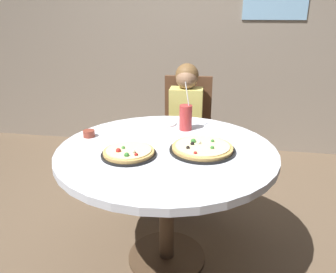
{
  "coord_description": "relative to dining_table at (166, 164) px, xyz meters",
  "views": [
    {
      "loc": [
        0.3,
        -1.68,
        1.46
      ],
      "look_at": [
        0.0,
        0.05,
        0.8
      ],
      "focal_mm": 35.81,
      "sensor_mm": 36.0,
      "label": 1
    }
  ],
  "objects": [
    {
      "name": "ground_plane",
      "position": [
        0.0,
        0.0,
        -0.65
      ],
      "size": [
        8.0,
        8.0,
        0.0
      ],
      "primitive_type": "plane",
      "color": "brown"
    },
    {
      "name": "diner_child",
      "position": [
        0.0,
        0.83,
        -0.17
      ],
      "size": [
        0.27,
        0.42,
        1.08
      ],
      "color": "#3F4766",
      "rests_on": "ground_plane"
    },
    {
      "name": "sauce_bowl",
      "position": [
        -0.49,
        0.1,
        0.12
      ],
      "size": [
        0.07,
        0.07,
        0.04
      ],
      "primitive_type": "cylinder",
      "color": "brown",
      "rests_on": "dining_table"
    },
    {
      "name": "chair_wooden",
      "position": [
        -0.0,
        1.01,
        -0.12
      ],
      "size": [
        0.41,
        0.41,
        0.95
      ],
      "color": "brown",
      "rests_on": "ground_plane"
    },
    {
      "name": "pizza_cheese",
      "position": [
        -0.18,
        -0.13,
        0.11
      ],
      "size": [
        0.29,
        0.29,
        0.05
      ],
      "color": "black",
      "rests_on": "dining_table"
    },
    {
      "name": "dining_table",
      "position": [
        0.0,
        0.0,
        0.0
      ],
      "size": [
        1.21,
        1.21,
        0.75
      ],
      "color": "silver",
      "rests_on": "ground_plane"
    },
    {
      "name": "pizza_veggie",
      "position": [
        0.2,
        -0.01,
        0.11
      ],
      "size": [
        0.36,
        0.36,
        0.05
      ],
      "color": "black",
      "rests_on": "dining_table"
    },
    {
      "name": "wall_with_window",
      "position": [
        0.0,
        1.97,
        0.8
      ],
      "size": [
        5.2,
        0.14,
        2.9
      ],
      "color": "gray",
      "rests_on": "ground_plane"
    },
    {
      "name": "plate_small",
      "position": [
        -0.1,
        0.41,
        0.1
      ],
      "size": [
        0.18,
        0.18,
        0.01
      ],
      "primitive_type": "cylinder",
      "color": "white",
      "rests_on": "dining_table"
    },
    {
      "name": "soda_cup",
      "position": [
        0.07,
        0.32,
        0.18
      ],
      "size": [
        0.08,
        0.08,
        0.31
      ],
      "color": "#B73333",
      "rests_on": "dining_table"
    }
  ]
}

